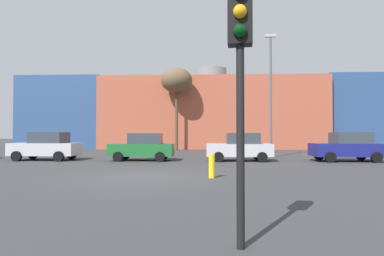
% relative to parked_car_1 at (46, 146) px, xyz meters
% --- Properties ---
extents(ground_plane, '(200.00, 200.00, 0.00)m').
position_rel_parked_car_1_xyz_m(ground_plane, '(7.74, -7.50, -0.90)').
color(ground_plane, '#38383A').
extents(building_backdrop, '(45.94, 13.38, 10.28)m').
position_rel_parked_car_1_xyz_m(building_backdrop, '(11.02, 21.06, 3.33)').
color(building_backdrop, '#B2563D').
rests_on(building_backdrop, ground_plane).
extents(parked_car_1, '(4.16, 2.04, 1.80)m').
position_rel_parked_car_1_xyz_m(parked_car_1, '(0.00, 0.00, 0.00)').
color(parked_car_1, silver).
rests_on(parked_car_1, ground_plane).
extents(parked_car_2, '(4.01, 1.97, 1.74)m').
position_rel_parked_car_1_xyz_m(parked_car_2, '(6.29, -0.00, -0.03)').
color(parked_car_2, '#1E662D').
rests_on(parked_car_2, ground_plane).
extents(parked_car_3, '(4.04, 1.99, 1.75)m').
position_rel_parked_car_1_xyz_m(parked_car_3, '(12.43, -0.00, -0.02)').
color(parked_car_3, silver).
rests_on(parked_car_3, ground_plane).
extents(parked_car_4, '(4.14, 2.03, 1.79)m').
position_rel_parked_car_1_xyz_m(parked_car_4, '(19.05, 0.00, -0.00)').
color(parked_car_4, navy).
rests_on(parked_car_4, ground_plane).
extents(traffic_light_near_right, '(0.39, 0.38, 3.88)m').
position_rel_parked_car_1_xyz_m(traffic_light_near_right, '(10.81, -14.95, 1.96)').
color(traffic_light_near_right, black).
rests_on(traffic_light_near_right, ground_plane).
extents(bare_tree_0, '(3.32, 3.32, 8.71)m').
position_rel_parked_car_1_xyz_m(bare_tree_0, '(7.22, 12.86, 6.40)').
color(bare_tree_0, brown).
rests_on(bare_tree_0, ground_plane).
extents(bollard_yellow_0, '(0.24, 0.24, 0.91)m').
position_rel_parked_car_1_xyz_m(bollard_yellow_0, '(10.53, -7.65, -0.44)').
color(bollard_yellow_0, yellow).
rests_on(bollard_yellow_0, ground_plane).
extents(street_lamp, '(0.80, 0.24, 8.89)m').
position_rel_parked_car_1_xyz_m(street_lamp, '(14.97, 2.83, 4.09)').
color(street_lamp, '#59595E').
rests_on(street_lamp, ground_plane).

